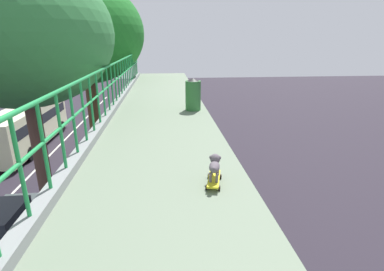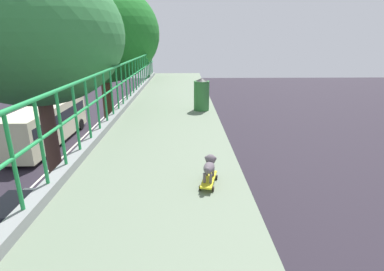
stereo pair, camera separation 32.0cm
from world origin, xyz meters
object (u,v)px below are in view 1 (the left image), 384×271
at_px(city_bus, 28,125).
at_px(litter_bin, 193,94).
at_px(car_white_fifth, 3,222).
at_px(toy_skateboard, 214,179).
at_px(small_dog, 215,164).

height_order(city_bus, litter_bin, litter_bin).
height_order(car_white_fifth, toy_skateboard, toy_skateboard).
relative_size(toy_skateboard, small_dog, 1.37).
height_order(car_white_fifth, small_dog, small_dog).
bearing_deg(small_dog, car_white_fifth, 135.36).
distance_m(toy_skateboard, litter_bin, 4.42).
xyz_separation_m(car_white_fifth, litter_bin, (7.52, -2.92, 5.65)).
xyz_separation_m(car_white_fifth, small_dog, (7.38, -7.29, 5.48)).
bearing_deg(city_bus, litter_bin, -51.54).
bearing_deg(small_dog, litter_bin, 88.25).
bearing_deg(toy_skateboard, city_bus, 120.74).
xyz_separation_m(toy_skateboard, small_dog, (0.01, 0.03, 0.21)).
bearing_deg(small_dog, toy_skateboard, -110.02).
relative_size(city_bus, litter_bin, 11.45).
relative_size(toy_skateboard, litter_bin, 0.63).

